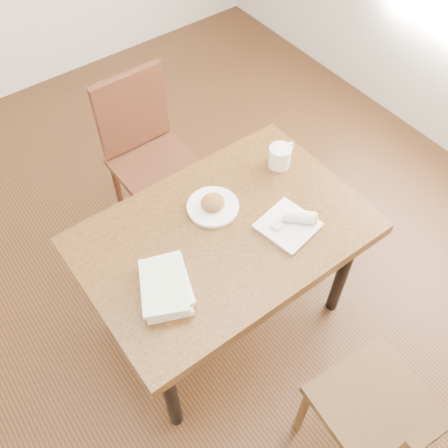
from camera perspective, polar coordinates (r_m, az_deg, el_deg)
ground at (r=2.73m, az=-0.00°, el=-10.42°), size 4.00×5.00×0.01m
room_walls at (r=1.48m, az=-0.00°, el=20.11°), size 4.02×5.02×2.80m
table at (r=2.16m, az=-0.00°, el=-2.19°), size 1.20×0.80×0.75m
chair_near at (r=2.05m, az=19.15°, el=-20.31°), size 0.46×0.46×0.95m
chair_far at (r=2.75m, az=-8.80°, el=8.56°), size 0.42×0.42×0.95m
plate_scone at (r=2.15m, az=-1.28°, el=2.16°), size 0.23×0.23×0.07m
coffee_mug at (r=2.33m, az=6.47°, el=7.78°), size 0.15×0.10×0.10m
plate_burrito at (r=2.11m, az=7.73°, el=0.15°), size 0.25×0.25×0.07m
book_stack at (r=1.92m, az=-6.71°, el=-7.07°), size 0.27×0.31×0.07m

